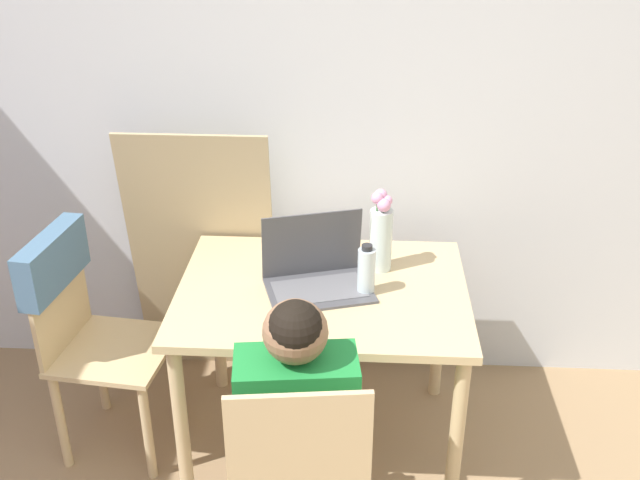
{
  "coord_description": "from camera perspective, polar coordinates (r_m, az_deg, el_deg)",
  "views": [
    {
      "loc": [
        0.13,
        -0.64,
        2.07
      ],
      "look_at": [
        -0.01,
        1.67,
        0.89
      ],
      "focal_mm": 42.0,
      "sensor_mm": 36.0,
      "label": 1
    }
  ],
  "objects": [
    {
      "name": "person_seated",
      "position": [
        2.23,
        -1.82,
        -12.58
      ],
      "size": [
        0.39,
        0.46,
        1.04
      ],
      "rotation": [
        0.0,
        0.0,
        3.26
      ],
      "color": "#1E8438",
      "rests_on": "ground_plane"
    },
    {
      "name": "water_bottle",
      "position": [
        2.6,
        3.55,
        -2.35
      ],
      "size": [
        0.06,
        0.06,
        0.19
      ],
      "color": "silver",
      "rests_on": "dining_table"
    },
    {
      "name": "cardboard_panel",
      "position": [
        3.18,
        -8.9,
        -1.45
      ],
      "size": [
        0.6,
        0.18,
        1.15
      ],
      "color": "tan",
      "rests_on": "ground_plane"
    },
    {
      "name": "laptop",
      "position": [
        2.66,
        -0.3,
        -2.37
      ],
      "size": [
        0.42,
        0.35,
        0.26
      ],
      "rotation": [
        0.0,
        0.0,
        0.29
      ],
      "color": "#4C4C51",
      "rests_on": "dining_table"
    },
    {
      "name": "flower_vase",
      "position": [
        2.73,
        4.66,
        0.55
      ],
      "size": [
        0.08,
        0.09,
        0.31
      ],
      "color": "silver",
      "rests_on": "dining_table"
    },
    {
      "name": "dining_table",
      "position": [
        2.71,
        0.25,
        -5.38
      ],
      "size": [
        1.03,
        0.78,
        0.71
      ],
      "color": "#D6B784",
      "rests_on": "ground_plane"
    },
    {
      "name": "wall_back",
      "position": [
        2.98,
        0.83,
        11.04
      ],
      "size": [
        6.4,
        0.05,
        2.5
      ],
      "color": "silver",
      "rests_on": "ground_plane"
    },
    {
      "name": "chair_spare",
      "position": [
        2.89,
        -17.92,
        -5.03
      ],
      "size": [
        0.47,
        0.44,
        0.89
      ],
      "rotation": [
        0.0,
        0.0,
        1.46
      ],
      "color": "#D6B784",
      "rests_on": "ground_plane"
    }
  ]
}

